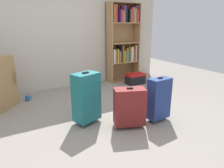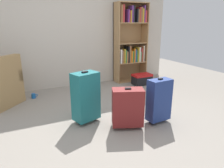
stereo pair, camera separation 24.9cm
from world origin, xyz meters
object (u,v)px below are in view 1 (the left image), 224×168
Objects in this scene: mug at (28,98)px; suitcase_teal at (86,97)px; suitcase_dark_red at (129,107)px; bookshelf at (123,40)px; suitcase_navy_blue at (159,98)px; storage_box at (135,78)px.

mug is 0.15× the size of suitcase_teal.
suitcase_dark_red reaches higher than mug.
suitcase_navy_blue is (-0.78, -2.21, -0.68)m from bookshelf.
suitcase_navy_blue is 1.07m from suitcase_teal.
suitcase_dark_red is at bearing 174.54° from suitcase_navy_blue.
mug is at bearing 130.57° from suitcase_navy_blue.
bookshelf is 3.19× the size of suitcase_dark_red.
mug is at bearing 121.24° from suitcase_dark_red.
storage_box is 2.21m from suitcase_dark_red.
suitcase_teal is at bearing -65.55° from mug.
mug is 0.27× the size of storage_box.
suitcase_teal is (-0.47, 0.42, 0.09)m from suitcase_dark_red.
suitcase_teal is at bearing -144.52° from storage_box.
bookshelf is 2.61m from suitcase_dark_red.
bookshelf reaches higher than suitcase_teal.
mug is at bearing 177.72° from storage_box.
suitcase_dark_red is (1.11, -1.82, 0.26)m from mug.
storage_box is (0.09, -0.44, -0.90)m from bookshelf.
storage_box is 0.76× the size of suitcase_dark_red.
mug is 0.20× the size of suitcase_dark_red.
suitcase_dark_red is at bearing -41.90° from suitcase_teal.
suitcase_teal is (0.64, -1.40, 0.36)m from mug.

